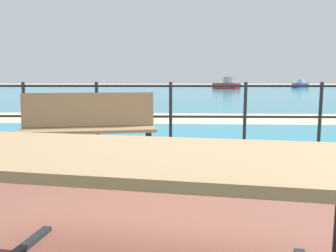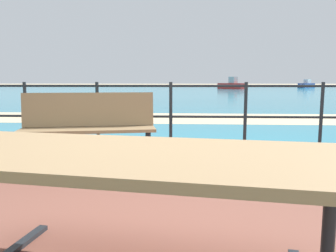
{
  "view_description": "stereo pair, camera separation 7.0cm",
  "coord_description": "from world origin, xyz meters",
  "px_view_note": "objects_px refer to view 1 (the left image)",
  "views": [
    {
      "loc": [
        0.09,
        -1.97,
        1.09
      ],
      "look_at": [
        -0.03,
        2.32,
        0.51
      ],
      "focal_mm": 35.61,
      "sensor_mm": 36.0,
      "label": 1
    },
    {
      "loc": [
        0.16,
        -1.97,
        1.09
      ],
      "look_at": [
        -0.03,
        2.32,
        0.51
      ],
      "focal_mm": 35.61,
      "sensor_mm": 36.0,
      "label": 2
    }
  ],
  "objects_px": {
    "picnic_table": "(131,190)",
    "boat_near": "(226,85)",
    "park_bench": "(89,122)",
    "boat_mid": "(300,85)"
  },
  "relations": [
    {
      "from": "picnic_table",
      "to": "boat_near",
      "type": "height_order",
      "value": "boat_near"
    },
    {
      "from": "picnic_table",
      "to": "park_bench",
      "type": "distance_m",
      "value": 2.66
    },
    {
      "from": "boat_near",
      "to": "picnic_table",
      "type": "bearing_deg",
      "value": 132.47
    },
    {
      "from": "park_bench",
      "to": "boat_mid",
      "type": "height_order",
      "value": "boat_mid"
    },
    {
      "from": "boat_mid",
      "to": "picnic_table",
      "type": "bearing_deg",
      "value": 23.84
    },
    {
      "from": "boat_near",
      "to": "boat_mid",
      "type": "distance_m",
      "value": 16.06
    },
    {
      "from": "park_bench",
      "to": "boat_mid",
      "type": "bearing_deg",
      "value": 56.87
    },
    {
      "from": "park_bench",
      "to": "boat_mid",
      "type": "relative_size",
      "value": 0.45
    },
    {
      "from": "picnic_table",
      "to": "boat_near",
      "type": "bearing_deg",
      "value": 90.68
    },
    {
      "from": "picnic_table",
      "to": "boat_mid",
      "type": "bearing_deg",
      "value": 78.71
    }
  ]
}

